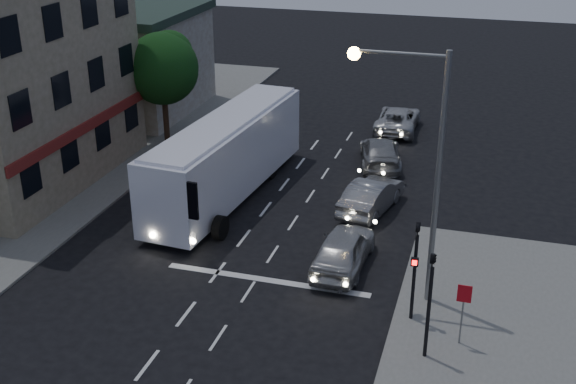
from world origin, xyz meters
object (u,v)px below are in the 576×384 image
(car_suv, at_px, (343,249))
(traffic_signal_main, at_px, (415,260))
(car_sedan_c, at_px, (398,119))
(traffic_signal_side, at_px, (430,293))
(car_sedan_b, at_px, (380,153))
(streetlight, at_px, (420,151))
(street_tree, at_px, (162,65))
(car_sedan_a, at_px, (371,196))
(tour_bus, at_px, (227,155))
(regulatory_sign, at_px, (463,305))

(car_suv, height_order, traffic_signal_main, traffic_signal_main)
(car_suv, bearing_deg, car_sedan_c, -86.83)
(traffic_signal_main, relative_size, traffic_signal_side, 1.00)
(car_sedan_b, distance_m, traffic_signal_main, 14.67)
(traffic_signal_main, bearing_deg, car_sedan_c, 99.82)
(streetlight, relative_size, street_tree, 1.45)
(car_sedan_a, xyz_separation_m, traffic_signal_side, (3.64, -10.41, 1.67))
(car_sedan_a, bearing_deg, traffic_signal_main, 121.03)
(car_sedan_c, relative_size, streetlight, 0.56)
(car_sedan_b, bearing_deg, car_suv, 79.75)
(car_sedan_c, xyz_separation_m, traffic_signal_main, (3.48, -20.12, 1.71))
(street_tree, bearing_deg, car_sedan_a, -24.29)
(traffic_signal_main, bearing_deg, tour_bus, 139.88)
(tour_bus, xyz_separation_m, traffic_signal_side, (10.52, -10.25, 0.35))
(traffic_signal_side, bearing_deg, tour_bus, 135.74)
(traffic_signal_main, bearing_deg, streetlight, 100.20)
(car_sedan_a, distance_m, traffic_signal_main, 9.09)
(streetlight, bearing_deg, traffic_signal_side, -74.30)
(car_sedan_c, bearing_deg, car_suv, 90.47)
(car_suv, relative_size, traffic_signal_side, 1.12)
(car_sedan_a, height_order, regulatory_sign, regulatory_sign)
(traffic_signal_main, bearing_deg, street_tree, 137.97)
(car_sedan_a, xyz_separation_m, car_sedan_c, (-0.55, 11.68, -0.04))
(car_sedan_c, height_order, street_tree, street_tree)
(car_sedan_a, bearing_deg, tour_bus, 13.21)
(tour_bus, bearing_deg, street_tree, 139.82)
(tour_bus, relative_size, car_sedan_c, 2.49)
(car_sedan_c, xyz_separation_m, traffic_signal_side, (4.18, -22.09, 1.71))
(tour_bus, xyz_separation_m, car_sedan_c, (6.33, 11.84, -1.37))
(car_suv, relative_size, regulatory_sign, 2.09)
(traffic_signal_main, bearing_deg, regulatory_sign, -30.84)
(car_sedan_c, distance_m, streetlight, 19.62)
(regulatory_sign, bearing_deg, traffic_signal_side, -136.08)
(car_sedan_c, bearing_deg, traffic_signal_main, 98.86)
(car_sedan_b, bearing_deg, regulatory_sign, 96.39)
(car_suv, xyz_separation_m, traffic_signal_main, (3.06, -3.02, 1.64))
(car_sedan_b, relative_size, traffic_signal_side, 1.21)
(car_suv, distance_m, street_tree, 17.39)
(traffic_signal_side, height_order, regulatory_sign, traffic_signal_side)
(tour_bus, xyz_separation_m, car_sedan_b, (6.31, 5.87, -1.35))
(tour_bus, height_order, traffic_signal_main, traffic_signal_main)
(tour_bus, bearing_deg, traffic_signal_side, -39.51)
(traffic_signal_side, relative_size, streetlight, 0.46)
(tour_bus, bearing_deg, traffic_signal_main, -35.37)
(tour_bus, distance_m, streetlight, 12.32)
(car_suv, xyz_separation_m, car_sedan_c, (-0.43, 17.09, -0.08))
(traffic_signal_main, xyz_separation_m, traffic_signal_side, (0.70, -1.98, 0.00))
(car_suv, relative_size, traffic_signal_main, 1.12)
(tour_bus, relative_size, car_sedan_b, 2.55)
(car_suv, bearing_deg, traffic_signal_main, 137.06)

